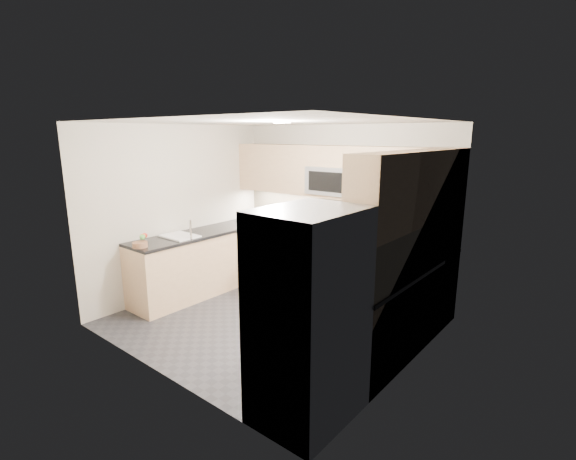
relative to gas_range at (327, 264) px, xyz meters
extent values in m
cube|color=#25252A|center=(0.00, -1.28, -0.46)|extent=(3.60, 3.20, 0.00)
cube|color=beige|center=(0.00, -1.28, 2.04)|extent=(3.60, 3.20, 0.02)
cube|color=#BBB2A3|center=(0.00, 0.32, 0.79)|extent=(3.60, 0.02, 2.50)
cube|color=#BBB2A3|center=(0.00, -2.88, 0.79)|extent=(3.60, 0.02, 2.50)
cube|color=#BBB2A3|center=(-1.80, -1.28, 0.79)|extent=(0.02, 3.20, 2.50)
cube|color=#BBB2A3|center=(1.80, -1.28, 0.79)|extent=(0.02, 3.20, 2.50)
cube|color=tan|center=(-1.09, 0.02, -0.01)|extent=(1.42, 0.60, 0.90)
cube|color=tan|center=(1.09, 0.02, -0.01)|extent=(1.42, 0.60, 0.90)
cube|color=tan|center=(1.50, -1.12, -0.01)|extent=(0.60, 1.70, 0.90)
cube|color=tan|center=(-1.50, -1.28, -0.01)|extent=(0.60, 2.00, 0.90)
cube|color=black|center=(-1.09, 0.02, 0.47)|extent=(1.42, 0.63, 0.04)
cube|color=black|center=(1.09, 0.02, 0.47)|extent=(1.42, 0.63, 0.04)
cube|color=black|center=(1.50, -1.12, 0.47)|extent=(0.63, 1.70, 0.04)
cube|color=black|center=(-1.50, -1.28, 0.47)|extent=(0.63, 2.00, 0.04)
cube|color=tan|center=(0.00, 0.15, 1.37)|extent=(3.60, 0.35, 0.75)
cube|color=tan|center=(1.62, -1.00, 1.37)|extent=(0.35, 1.95, 0.75)
cube|color=tan|center=(0.00, 0.32, 0.74)|extent=(3.60, 0.01, 0.51)
cube|color=tan|center=(1.80, -0.82, 0.74)|extent=(0.01, 2.30, 0.51)
cube|color=gray|center=(0.00, 0.00, 0.00)|extent=(0.76, 0.65, 0.91)
cube|color=black|center=(0.00, 0.00, 0.46)|extent=(0.76, 0.65, 0.03)
cube|color=black|center=(0.00, -0.33, -0.01)|extent=(0.62, 0.02, 0.45)
cylinder|color=#B2B5BA|center=(0.00, -0.35, 0.26)|extent=(0.60, 0.02, 0.02)
cube|color=#95969C|center=(0.00, 0.12, 1.24)|extent=(0.76, 0.40, 0.40)
cube|color=black|center=(0.00, -0.08, 1.24)|extent=(0.60, 0.01, 0.28)
cube|color=#A1A2A9|center=(1.45, -2.43, 0.45)|extent=(0.70, 0.90, 1.80)
cylinder|color=#B2B5BA|center=(1.08, -2.61, 0.49)|extent=(0.02, 0.02, 1.20)
cylinder|color=#B2B5BA|center=(1.08, -2.25, 0.49)|extent=(0.02, 0.02, 1.20)
cube|color=white|center=(-1.50, -1.53, 0.42)|extent=(0.52, 0.38, 0.16)
cylinder|color=silver|center=(-1.24, -1.53, 0.62)|extent=(0.03, 0.03, 0.28)
cylinder|color=#68B94F|center=(1.50, 0.06, 0.56)|extent=(0.32, 0.32, 0.15)
cube|color=#E04C15|center=(-0.94, -0.02, 0.49)|extent=(0.41, 0.35, 0.01)
cylinder|color=#8C5D41|center=(-1.42, -2.19, 0.52)|extent=(0.22, 0.22, 0.07)
sphere|color=red|center=(-1.52, -2.05, 0.60)|extent=(0.07, 0.07, 0.07)
sphere|color=#5AB24C|center=(-1.46, -2.12, 0.60)|extent=(0.07, 0.07, 0.07)
cube|color=white|center=(-0.19, -0.37, 0.10)|extent=(0.15, 0.06, 0.29)
sphere|color=#DC4518|center=(-1.50, -2.10, 0.60)|extent=(0.07, 0.07, 0.07)
camera|label=1|loc=(3.33, -4.98, 1.91)|focal=26.00mm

